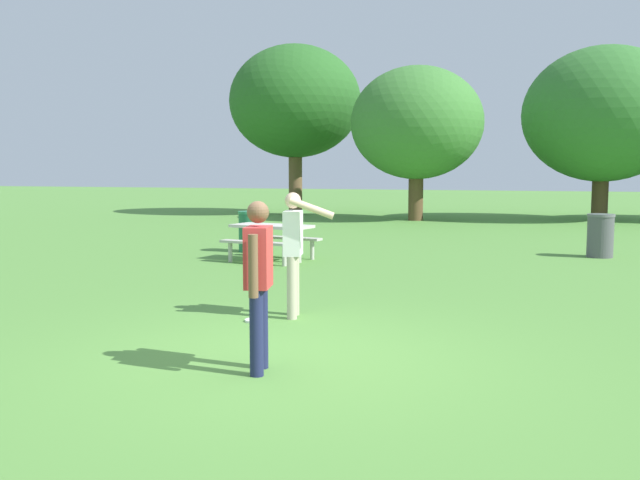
# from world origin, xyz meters

# --- Properties ---
(ground_plane) EXTENTS (120.00, 120.00, 0.00)m
(ground_plane) POSITION_xyz_m (0.00, 0.00, 0.00)
(ground_plane) COLOR #568E3D
(person_thrower) EXTENTS (0.76, 0.60, 1.64)m
(person_thrower) POSITION_xyz_m (-0.62, 1.96, 0.96)
(person_thrower) COLOR #B7AD93
(person_thrower) RESTS_ON ground
(person_catcher) EXTENTS (0.30, 0.60, 1.64)m
(person_catcher) POSITION_xyz_m (-0.08, -0.47, 0.94)
(person_catcher) COLOR #1E234C
(person_catcher) RESTS_ON ground
(frisbee) EXTENTS (0.29, 0.29, 0.03)m
(frisbee) POSITION_xyz_m (-1.00, 1.56, 0.01)
(frisbee) COLOR white
(frisbee) RESTS_ON ground
(picnic_table_near) EXTENTS (1.92, 1.70, 0.77)m
(picnic_table_near) POSITION_xyz_m (-3.03, 7.10, 0.56)
(picnic_table_near) COLOR beige
(picnic_table_near) RESTS_ON ground
(trash_can_beside_table) EXTENTS (0.59, 0.59, 0.96)m
(trash_can_beside_table) POSITION_xyz_m (-4.11, 8.45, 0.48)
(trash_can_beside_table) COLOR #237047
(trash_can_beside_table) RESTS_ON ground
(trash_can_further_along) EXTENTS (0.59, 0.59, 0.96)m
(trash_can_further_along) POSITION_xyz_m (3.66, 9.93, 0.48)
(trash_can_further_along) COLOR #515156
(trash_can_further_along) RESTS_ON ground
(tree_tall_left) EXTENTS (5.66, 5.66, 7.26)m
(tree_tall_left) POSITION_xyz_m (-7.90, 21.83, 4.84)
(tree_tall_left) COLOR brown
(tree_tall_left) RESTS_ON ground
(tree_broad_center) EXTENTS (5.00, 5.00, 5.82)m
(tree_broad_center) POSITION_xyz_m (-2.24, 19.73, 3.68)
(tree_broad_center) COLOR brown
(tree_broad_center) RESTS_ON ground
(tree_far_right) EXTENTS (5.94, 5.94, 6.53)m
(tree_far_right) POSITION_xyz_m (4.44, 21.75, 3.99)
(tree_far_right) COLOR #4C3823
(tree_far_right) RESTS_ON ground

